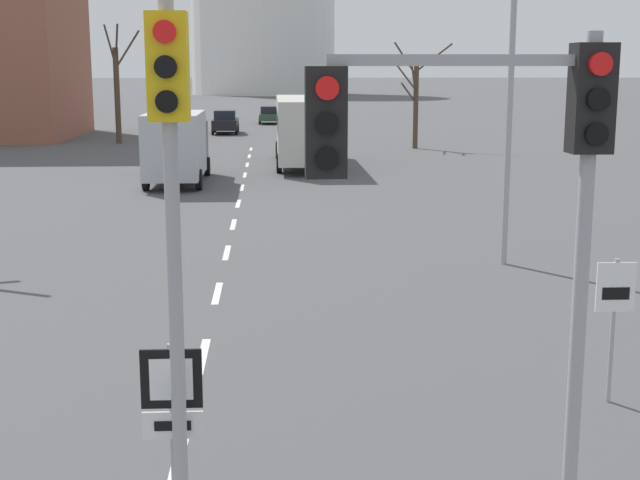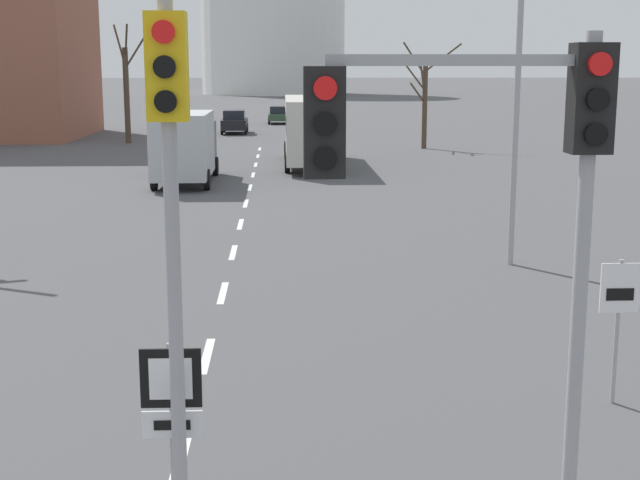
{
  "view_description": "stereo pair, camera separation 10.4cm",
  "coord_description": "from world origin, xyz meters",
  "px_view_note": "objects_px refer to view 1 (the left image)",
  "views": [
    {
      "loc": [
        1.26,
        -1.71,
        5.09
      ],
      "look_at": [
        1.75,
        7.22,
        3.34
      ],
      "focal_mm": 50.0,
      "sensor_mm": 36.0,
      "label": 1
    },
    {
      "loc": [
        1.37,
        -1.72,
        5.09
      ],
      "look_at": [
        1.75,
        7.22,
        3.34
      ],
      "focal_mm": 50.0,
      "sensor_mm": 36.0,
      "label": 2
    }
  ],
  "objects_px": {
    "traffic_signal_near_right": "(498,179)",
    "city_bus": "(301,126)",
    "sedan_near_left": "(296,116)",
    "speed_limit_sign": "(614,307)",
    "delivery_truck": "(177,145)",
    "route_sign_post": "(173,420)",
    "sedan_mid_centre": "(225,122)",
    "sedan_near_right": "(269,115)",
    "street_lamp_right": "(494,72)",
    "traffic_signal_centre_tall": "(172,197)"
  },
  "relations": [
    {
      "from": "traffic_signal_centre_tall",
      "to": "delivery_truck",
      "type": "distance_m",
      "value": 31.52
    },
    {
      "from": "traffic_signal_centre_tall",
      "to": "traffic_signal_near_right",
      "type": "height_order",
      "value": "traffic_signal_centre_tall"
    },
    {
      "from": "traffic_signal_near_right",
      "to": "sedan_near_right",
      "type": "distance_m",
      "value": 73.18
    },
    {
      "from": "sedan_near_left",
      "to": "city_bus",
      "type": "bearing_deg",
      "value": -91.12
    },
    {
      "from": "traffic_signal_near_right",
      "to": "route_sign_post",
      "type": "distance_m",
      "value": 3.92
    },
    {
      "from": "sedan_mid_centre",
      "to": "delivery_truck",
      "type": "distance_m",
      "value": 29.61
    },
    {
      "from": "traffic_signal_centre_tall",
      "to": "sedan_near_left",
      "type": "xyz_separation_m",
      "value": [
        3.12,
        70.54,
        -3.14
      ]
    },
    {
      "from": "street_lamp_right",
      "to": "city_bus",
      "type": "relative_size",
      "value": 0.74
    },
    {
      "from": "traffic_signal_near_right",
      "to": "city_bus",
      "type": "height_order",
      "value": "traffic_signal_near_right"
    },
    {
      "from": "route_sign_post",
      "to": "sedan_mid_centre",
      "type": "distance_m",
      "value": 60.69
    },
    {
      "from": "sedan_near_left",
      "to": "sedan_near_right",
      "type": "distance_m",
      "value": 3.21
    },
    {
      "from": "speed_limit_sign",
      "to": "sedan_near_right",
      "type": "bearing_deg",
      "value": 94.44
    },
    {
      "from": "sedan_near_right",
      "to": "route_sign_post",
      "type": "bearing_deg",
      "value": -90.69
    },
    {
      "from": "traffic_signal_near_right",
      "to": "sedan_mid_centre",
      "type": "height_order",
      "value": "traffic_signal_near_right"
    },
    {
      "from": "speed_limit_sign",
      "to": "street_lamp_right",
      "type": "height_order",
      "value": "street_lamp_right"
    },
    {
      "from": "route_sign_post",
      "to": "delivery_truck",
      "type": "distance_m",
      "value": 31.2
    },
    {
      "from": "traffic_signal_centre_tall",
      "to": "route_sign_post",
      "type": "bearing_deg",
      "value": 110.76
    },
    {
      "from": "traffic_signal_near_right",
      "to": "street_lamp_right",
      "type": "relative_size",
      "value": 0.67
    },
    {
      "from": "speed_limit_sign",
      "to": "sedan_near_right",
      "type": "relative_size",
      "value": 0.57
    },
    {
      "from": "speed_limit_sign",
      "to": "delivery_truck",
      "type": "distance_m",
      "value": 28.2
    },
    {
      "from": "speed_limit_sign",
      "to": "delivery_truck",
      "type": "xyz_separation_m",
      "value": [
        -9.28,
        26.63,
        0.18
      ]
    },
    {
      "from": "traffic_signal_near_right",
      "to": "sedan_near_right",
      "type": "bearing_deg",
      "value": 91.68
    },
    {
      "from": "city_bus",
      "to": "speed_limit_sign",
      "type": "bearing_deg",
      "value": -83.92
    },
    {
      "from": "sedan_near_right",
      "to": "traffic_signal_centre_tall",
      "type": "bearing_deg",
      "value": -90.62
    },
    {
      "from": "sedan_near_left",
      "to": "delivery_truck",
      "type": "relative_size",
      "value": 0.54
    },
    {
      "from": "delivery_truck",
      "to": "street_lamp_right",
      "type": "bearing_deg",
      "value": -60.01
    },
    {
      "from": "street_lamp_right",
      "to": "sedan_mid_centre",
      "type": "xyz_separation_m",
      "value": [
        -9.11,
        46.49,
        -4.05
      ]
    },
    {
      "from": "street_lamp_right",
      "to": "traffic_signal_centre_tall",
      "type": "bearing_deg",
      "value": -114.41
    },
    {
      "from": "traffic_signal_near_right",
      "to": "speed_limit_sign",
      "type": "relative_size",
      "value": 2.39
    },
    {
      "from": "traffic_signal_centre_tall",
      "to": "route_sign_post",
      "type": "distance_m",
      "value": 2.27
    },
    {
      "from": "city_bus",
      "to": "traffic_signal_centre_tall",
      "type": "bearing_deg",
      "value": -93.72
    },
    {
      "from": "traffic_signal_centre_tall",
      "to": "route_sign_post",
      "type": "relative_size",
      "value": 2.32
    },
    {
      "from": "traffic_signal_centre_tall",
      "to": "traffic_signal_near_right",
      "type": "relative_size",
      "value": 1.05
    },
    {
      "from": "route_sign_post",
      "to": "sedan_near_right",
      "type": "xyz_separation_m",
      "value": [
        0.87,
        72.5,
        -0.88
      ]
    },
    {
      "from": "route_sign_post",
      "to": "speed_limit_sign",
      "type": "distance_m",
      "value": 7.57
    },
    {
      "from": "sedan_near_left",
      "to": "sedan_mid_centre",
      "type": "bearing_deg",
      "value": -120.52
    },
    {
      "from": "speed_limit_sign",
      "to": "sedan_near_right",
      "type": "distance_m",
      "value": 68.3
    },
    {
      "from": "route_sign_post",
      "to": "sedan_near_left",
      "type": "relative_size",
      "value": 0.63
    },
    {
      "from": "speed_limit_sign",
      "to": "city_bus",
      "type": "xyz_separation_m",
      "value": [
        -3.58,
        33.59,
        0.53
      ]
    },
    {
      "from": "sedan_mid_centre",
      "to": "delivery_truck",
      "type": "relative_size",
      "value": 0.62
    },
    {
      "from": "city_bus",
      "to": "route_sign_post",
      "type": "bearing_deg",
      "value": -93.88
    },
    {
      "from": "traffic_signal_centre_tall",
      "to": "traffic_signal_near_right",
      "type": "xyz_separation_m",
      "value": [
        2.92,
        -0.34,
        0.19
      ]
    },
    {
      "from": "street_lamp_right",
      "to": "city_bus",
      "type": "bearing_deg",
      "value": 99.62
    },
    {
      "from": "traffic_signal_centre_tall",
      "to": "delivery_truck",
      "type": "relative_size",
      "value": 0.79
    },
    {
      "from": "traffic_signal_near_right",
      "to": "sedan_mid_centre",
      "type": "distance_m",
      "value": 61.54
    },
    {
      "from": "route_sign_post",
      "to": "delivery_truck",
      "type": "xyz_separation_m",
      "value": [
        -3.13,
        31.04,
        0.04
      ]
    },
    {
      "from": "street_lamp_right",
      "to": "sedan_mid_centre",
      "type": "bearing_deg",
      "value": 101.08
    },
    {
      "from": "route_sign_post",
      "to": "sedan_near_right",
      "type": "distance_m",
      "value": 72.51
    },
    {
      "from": "street_lamp_right",
      "to": "delivery_truck",
      "type": "relative_size",
      "value": 1.11
    },
    {
      "from": "street_lamp_right",
      "to": "delivery_truck",
      "type": "distance_m",
      "value": 19.77
    }
  ]
}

